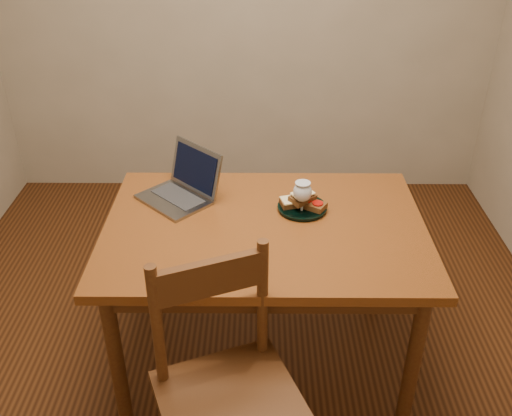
{
  "coord_description": "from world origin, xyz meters",
  "views": [
    {
      "loc": [
        0.1,
        -2.03,
        1.99
      ],
      "look_at": [
        0.08,
        -0.06,
        0.8
      ],
      "focal_mm": 40.0,
      "sensor_mm": 36.0,
      "label": 1
    }
  ],
  "objects_px": {
    "table": "(265,242)",
    "plate": "(302,208)",
    "laptop": "(184,185)",
    "chair": "(227,385)",
    "milk_glass": "(302,198)"
  },
  "relations": [
    {
      "from": "table",
      "to": "plate",
      "type": "xyz_separation_m",
      "value": [
        0.16,
        0.12,
        0.09
      ]
    },
    {
      "from": "plate",
      "to": "laptop",
      "type": "distance_m",
      "value": 0.52
    },
    {
      "from": "table",
      "to": "laptop",
      "type": "relative_size",
      "value": 3.25
    },
    {
      "from": "table",
      "to": "chair",
      "type": "relative_size",
      "value": 2.24
    },
    {
      "from": "plate",
      "to": "milk_glass",
      "type": "bearing_deg",
      "value": -97.92
    },
    {
      "from": "laptop",
      "to": "chair",
      "type": "bearing_deg",
      "value": -31.2
    },
    {
      "from": "table",
      "to": "milk_glass",
      "type": "height_order",
      "value": "milk_glass"
    },
    {
      "from": "laptop",
      "to": "plate",
      "type": "bearing_deg",
      "value": 31.88
    },
    {
      "from": "chair",
      "to": "table",
      "type": "bearing_deg",
      "value": 56.9
    },
    {
      "from": "plate",
      "to": "milk_glass",
      "type": "xyz_separation_m",
      "value": [
        -0.0,
        -0.03,
        0.07
      ]
    },
    {
      "from": "plate",
      "to": "milk_glass",
      "type": "relative_size",
      "value": 1.39
    },
    {
      "from": "table",
      "to": "plate",
      "type": "distance_m",
      "value": 0.22
    },
    {
      "from": "chair",
      "to": "plate",
      "type": "bearing_deg",
      "value": 47.48
    },
    {
      "from": "chair",
      "to": "milk_glass",
      "type": "height_order",
      "value": "chair"
    },
    {
      "from": "table",
      "to": "milk_glass",
      "type": "relative_size",
      "value": 8.66
    }
  ]
}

